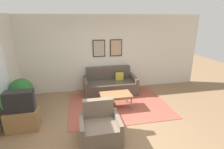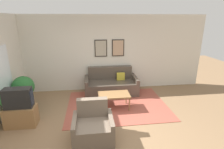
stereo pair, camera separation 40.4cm
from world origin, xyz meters
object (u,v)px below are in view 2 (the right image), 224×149
(armchair, at_px, (93,127))
(potted_plant_tall, at_px, (12,99))
(tv, at_px, (18,98))
(coffee_table, at_px, (114,95))
(couch, at_px, (111,85))

(armchair, relative_size, potted_plant_tall, 0.90)
(tv, relative_size, armchair, 0.74)
(tv, distance_m, potted_plant_tall, 0.28)
(coffee_table, distance_m, potted_plant_tall, 2.65)
(couch, relative_size, tv, 2.84)
(couch, height_order, coffee_table, couch)
(coffee_table, relative_size, tv, 1.43)
(couch, distance_m, coffee_table, 1.14)
(tv, height_order, armchair, tv)
(tv, height_order, potted_plant_tall, tv)
(potted_plant_tall, bearing_deg, coffee_table, 9.10)
(coffee_table, bearing_deg, armchair, -116.31)
(couch, distance_m, tv, 3.02)
(couch, height_order, armchair, couch)
(coffee_table, distance_m, armchair, 1.46)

